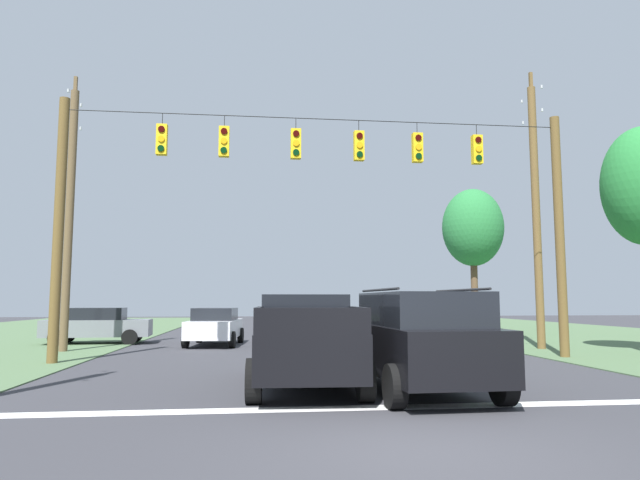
% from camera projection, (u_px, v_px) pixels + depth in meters
% --- Properties ---
extents(ground_plane, '(120.00, 120.00, 0.00)m').
position_uv_depth(ground_plane, '(422.00, 449.00, 6.98)').
color(ground_plane, '#333338').
extents(stop_bar_stripe, '(13.37, 0.45, 0.01)m').
position_uv_depth(stop_bar_stripe, '(375.00, 407.00, 9.69)').
color(stop_bar_stripe, white).
rests_on(stop_bar_stripe, ground).
extents(lane_dash_0, '(2.50, 0.15, 0.01)m').
position_uv_depth(lane_dash_0, '(329.00, 367.00, 15.61)').
color(lane_dash_0, white).
rests_on(lane_dash_0, ground).
extents(lane_dash_1, '(2.50, 0.15, 0.01)m').
position_uv_depth(lane_dash_1, '(307.00, 347.00, 22.18)').
color(lane_dash_1, white).
rests_on(lane_dash_1, ground).
extents(lane_dash_2, '(2.50, 0.15, 0.01)m').
position_uv_depth(lane_dash_2, '(296.00, 338.00, 27.99)').
color(lane_dash_2, white).
rests_on(lane_dash_2, ground).
extents(lane_dash_3, '(2.50, 0.15, 0.01)m').
position_uv_depth(lane_dash_3, '(284.00, 327.00, 39.29)').
color(lane_dash_3, white).
rests_on(lane_dash_3, ground).
extents(overhead_signal_span, '(15.97, 0.31, 7.92)m').
position_uv_depth(overhead_signal_span, '(323.00, 209.00, 17.73)').
color(overhead_signal_span, brown).
rests_on(overhead_signal_span, ground).
extents(pickup_truck, '(2.48, 5.48, 1.95)m').
position_uv_depth(pickup_truck, '(305.00, 341.00, 12.12)').
color(pickup_truck, black).
rests_on(pickup_truck, ground).
extents(suv_black, '(2.35, 4.86, 2.05)m').
position_uv_depth(suv_black, '(419.00, 339.00, 11.35)').
color(suv_black, black).
rests_on(suv_black, ground).
extents(distant_car_crossing_white, '(2.33, 4.45, 1.52)m').
position_uv_depth(distant_car_crossing_white, '(215.00, 326.00, 23.37)').
color(distant_car_crossing_white, silver).
rests_on(distant_car_crossing_white, ground).
extents(distant_car_oncoming, '(4.41, 2.26, 1.52)m').
position_uv_depth(distant_car_oncoming, '(98.00, 325.00, 24.03)').
color(distant_car_oncoming, slate).
rests_on(distant_car_oncoming, ground).
extents(utility_pole_mid_right, '(0.30, 1.69, 10.77)m').
position_uv_depth(utility_pole_mid_right, '(536.00, 209.00, 21.79)').
color(utility_pole_mid_right, brown).
rests_on(utility_pole_mid_right, ground).
extents(utility_pole_near_left, '(0.30, 1.75, 10.15)m').
position_uv_depth(utility_pole_near_left, '(70.00, 211.00, 20.67)').
color(utility_pole_near_left, brown).
rests_on(utility_pole_near_left, ground).
extents(tree_roadside_right, '(3.48, 3.48, 8.25)m').
position_uv_depth(tree_roadside_right, '(473.00, 228.00, 32.72)').
color(tree_roadside_right, brown).
rests_on(tree_roadside_right, ground).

